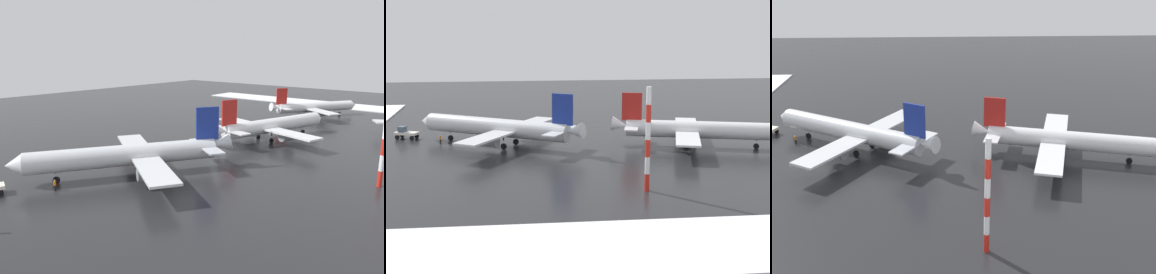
# 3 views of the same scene
# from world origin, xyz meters

# --- Properties ---
(ground_plane) EXTENTS (240.00, 240.00, 0.00)m
(ground_plane) POSITION_xyz_m (0.00, 0.00, 0.00)
(ground_plane) COLOR #232326
(airplane_far_rear) EXTENTS (32.47, 27.80, 10.72)m
(airplane_far_rear) POSITION_xyz_m (-32.89, 2.79, 3.54)
(airplane_far_rear) COLOR silver
(airplane_far_rear) RESTS_ON ground_plane
(airplane_distant_tail) EXTENTS (33.38, 28.05, 10.08)m
(airplane_distant_tail) POSITION_xyz_m (4.23, -2.30, 3.33)
(airplane_distant_tail) COLOR white
(airplane_distant_tail) RESTS_ON ground_plane
(ground_crew_beside_wing) EXTENTS (0.36, 0.36, 1.71)m
(ground_crew_beside_wing) POSITION_xyz_m (-44.46, 6.09, 0.97)
(ground_crew_beside_wing) COLOR black
(ground_crew_beside_wing) RESTS_ON ground_plane
(antenna_mast) EXTENTS (0.70, 0.70, 14.79)m
(antenna_mast) POSITION_xyz_m (-11.72, -29.39, 7.40)
(antenna_mast) COLOR red
(antenna_mast) RESTS_ON ground_plane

